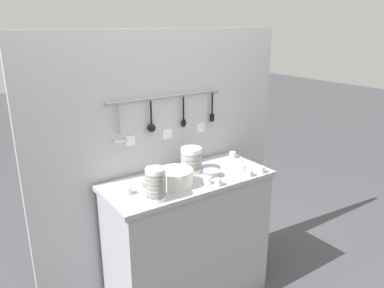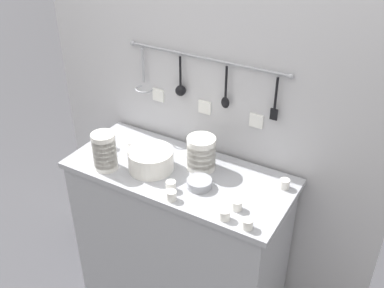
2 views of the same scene
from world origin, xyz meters
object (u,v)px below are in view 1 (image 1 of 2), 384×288
object	(u,v)px
steel_mixing_bowl	(212,173)
cup_beside_plates	(249,173)
cup_back_left	(207,181)
plate_stack	(175,178)
cup_edge_far	(141,183)
cup_edge_near	(218,182)
cup_front_left	(128,190)
cup_front_right	(243,169)
cup_by_caddy	(233,155)
cup_mid_row	(173,168)
bowl_stack_wide_centre	(191,160)
bowl_stack_tall_left	(156,184)
cup_centre	(261,170)

from	to	relation	value
steel_mixing_bowl	cup_beside_plates	bearing A→B (deg)	-35.03
cup_back_left	plate_stack	bearing A→B (deg)	151.63
cup_edge_far	cup_back_left	xyz separation A→B (m)	(0.37, -0.20, 0.00)
steel_mixing_bowl	cup_edge_near	size ratio (longest dim) A/B	2.52
cup_edge_near	cup_front_left	bearing A→B (deg)	158.11
cup_front_right	cup_by_caddy	distance (m)	0.28
plate_stack	cup_edge_far	distance (m)	0.22
cup_back_left	cup_by_caddy	xyz separation A→B (m)	(0.45, 0.28, 0.00)
cup_mid_row	cup_by_caddy	xyz separation A→B (m)	(0.52, -0.02, 0.00)
bowl_stack_wide_centre	bowl_stack_tall_left	xyz separation A→B (m)	(-0.41, -0.24, 0.01)
bowl_stack_wide_centre	steel_mixing_bowl	size ratio (longest dim) A/B	1.43
bowl_stack_tall_left	cup_edge_near	distance (m)	0.43
cup_by_caddy	plate_stack	bearing A→B (deg)	-163.62
cup_edge_near	cup_back_left	bearing A→B (deg)	124.34
steel_mixing_bowl	cup_mid_row	bearing A→B (deg)	128.00
bowl_stack_wide_centre	cup_front_right	world-z (taller)	bowl_stack_wide_centre
steel_mixing_bowl	cup_mid_row	size ratio (longest dim) A/B	2.52
bowl_stack_wide_centre	cup_edge_near	world-z (taller)	bowl_stack_wide_centre
cup_edge_far	cup_back_left	world-z (taller)	same
plate_stack	cup_by_caddy	distance (m)	0.66
bowl_stack_tall_left	cup_by_caddy	world-z (taller)	bowl_stack_tall_left
cup_front_left	bowl_stack_tall_left	bearing A→B (deg)	-56.90
plate_stack	cup_centre	bearing A→B (deg)	-14.78
bowl_stack_wide_centre	cup_beside_plates	bearing A→B (deg)	-45.95
bowl_stack_tall_left	cup_front_right	size ratio (longest dim) A/B	4.08
bowl_stack_tall_left	steel_mixing_bowl	xyz separation A→B (m)	(0.48, 0.10, -0.08)
cup_centre	cup_mid_row	size ratio (longest dim) A/B	1.00
cup_centre	cup_back_left	size ratio (longest dim) A/B	1.00
bowl_stack_wide_centre	cup_by_caddy	size ratio (longest dim) A/B	3.61
cup_edge_far	bowl_stack_wide_centre	bearing A→B (deg)	4.37
cup_edge_near	plate_stack	bearing A→B (deg)	144.48
cup_edge_near	cup_mid_row	size ratio (longest dim) A/B	1.00
bowl_stack_wide_centre	cup_front_right	xyz separation A→B (m)	(0.29, -0.20, -0.06)
bowl_stack_wide_centre	cup_centre	distance (m)	0.49
bowl_stack_tall_left	cup_front_right	distance (m)	0.71
steel_mixing_bowl	cup_beside_plates	size ratio (longest dim) A/B	2.52
bowl_stack_wide_centre	plate_stack	xyz separation A→B (m)	(-0.21, -0.13, -0.03)
cup_edge_far	cup_front_left	bearing A→B (deg)	-157.16
cup_mid_row	cup_by_caddy	world-z (taller)	same
bowl_stack_wide_centre	cup_by_caddy	distance (m)	0.43
cup_front_right	cup_beside_plates	bearing A→B (deg)	-100.90
bowl_stack_wide_centre	cup_by_caddy	xyz separation A→B (m)	(0.42, 0.05, -0.06)
bowl_stack_wide_centre	cup_front_left	bearing A→B (deg)	-171.39
bowl_stack_wide_centre	plate_stack	size ratio (longest dim) A/B	0.77
steel_mixing_bowl	cup_front_left	bearing A→B (deg)	173.89
cup_centre	cup_by_caddy	xyz separation A→B (m)	(0.04, 0.34, 0.00)
cup_beside_plates	cup_front_right	xyz separation A→B (m)	(0.02, 0.08, 0.00)
cup_centre	cup_edge_near	bearing A→B (deg)	180.00
cup_by_caddy	cup_back_left	bearing A→B (deg)	-148.04
bowl_stack_tall_left	cup_by_caddy	distance (m)	0.88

